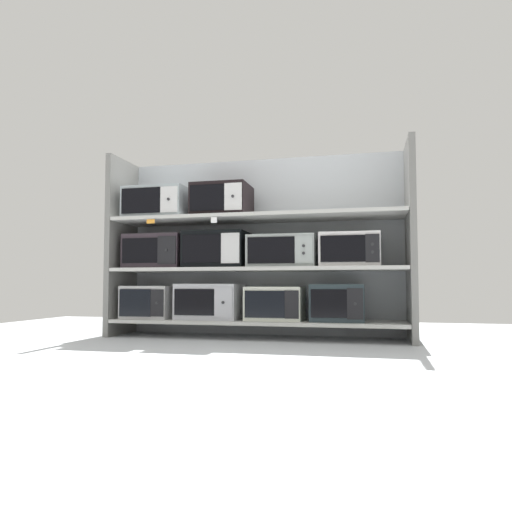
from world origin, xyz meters
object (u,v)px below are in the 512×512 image
object	(u,v)px
microwave_6	(283,252)
microwave_9	(222,201)
microwave_8	(159,204)
microwave_4	(157,252)
microwave_5	(217,250)
microwave_1	(210,301)
microwave_3	(338,303)
microwave_2	(275,303)
microwave_7	(350,250)
microwave_0	(152,302)

from	to	relation	value
microwave_6	microwave_9	xyz separation A→B (m)	(-0.54, 0.00, 0.45)
microwave_6	microwave_8	distance (m)	1.22
microwave_4	microwave_5	xyz separation A→B (m)	(0.56, -0.00, 0.01)
microwave_1	microwave_3	size ratio (longest dim) A/B	1.25
microwave_1	microwave_4	size ratio (longest dim) A/B	1.01
microwave_2	microwave_9	bearing A→B (deg)	180.00
microwave_5	microwave_7	bearing A→B (deg)	-0.01
microwave_6	microwave_5	bearing A→B (deg)	179.97
microwave_3	microwave_9	world-z (taller)	microwave_9
microwave_0	microwave_7	world-z (taller)	microwave_7
microwave_3	microwave_9	size ratio (longest dim) A/B	0.89
microwave_8	microwave_9	distance (m)	0.60
microwave_5	microwave_6	xyz separation A→B (m)	(0.58, -0.00, -0.02)
microwave_1	microwave_7	xyz separation A→B (m)	(1.20, -0.00, 0.43)
microwave_5	microwave_6	distance (m)	0.58
microwave_3	microwave_6	bearing A→B (deg)	-179.96
microwave_3	microwave_6	world-z (taller)	microwave_6
microwave_2	microwave_3	distance (m)	0.52
microwave_1	microwave_8	distance (m)	1.00
microwave_0	microwave_4	bearing A→B (deg)	0.47
microwave_4	microwave_8	bearing A→B (deg)	-1.58
microwave_0	microwave_5	world-z (taller)	microwave_5
microwave_2	microwave_9	world-z (taller)	microwave_9
microwave_0	microwave_5	xyz separation A→B (m)	(0.61, 0.00, 0.46)
microwave_3	microwave_4	distance (m)	1.66
microwave_4	microwave_8	distance (m)	0.43
microwave_0	microwave_8	size ratio (longest dim) A/B	0.78
microwave_4	microwave_8	world-z (taller)	microwave_8
microwave_1	microwave_6	size ratio (longest dim) A/B	0.95
microwave_8	microwave_9	size ratio (longest dim) A/B	1.15
microwave_9	microwave_2	bearing A→B (deg)	-0.00
microwave_5	microwave_4	bearing A→B (deg)	179.99
microwave_0	microwave_1	xyz separation A→B (m)	(0.56, 0.00, 0.01)
microwave_5	microwave_6	size ratio (longest dim) A/B	0.94
microwave_0	microwave_4	size ratio (longest dim) A/B	0.82
microwave_0	microwave_9	xyz separation A→B (m)	(0.66, 0.00, 0.88)
microwave_6	microwave_8	size ratio (longest dim) A/B	1.02
microwave_4	microwave_2	bearing A→B (deg)	-0.01
microwave_1	microwave_4	xyz separation A→B (m)	(-0.51, -0.00, 0.44)
microwave_1	microwave_6	xyz separation A→B (m)	(0.64, -0.00, 0.42)
microwave_3	microwave_7	world-z (taller)	microwave_7
microwave_3	microwave_5	bearing A→B (deg)	-180.00
microwave_4	microwave_3	bearing A→B (deg)	-0.00
microwave_3	microwave_5	xyz separation A→B (m)	(-1.04, -0.00, 0.45)
microwave_1	microwave_2	bearing A→B (deg)	-0.03
microwave_8	microwave_1	bearing A→B (deg)	0.04
microwave_4	microwave_7	distance (m)	1.70
microwave_6	microwave_7	size ratio (longest dim) A/B	1.18
microwave_1	microwave_3	bearing A→B (deg)	-0.00
microwave_0	microwave_1	size ratio (longest dim) A/B	0.81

